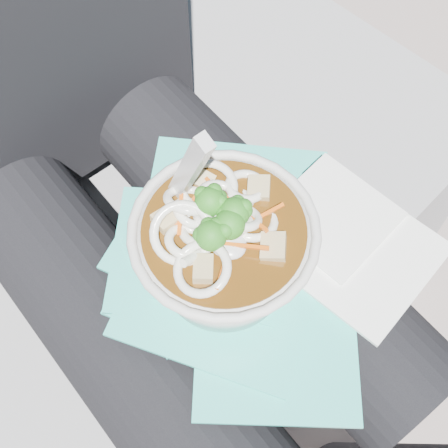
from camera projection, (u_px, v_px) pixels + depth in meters
ground at (210, 406)px, 1.16m from camera, size 20.00×20.00×0.00m
stone_ledge at (149, 300)px, 1.01m from camera, size 1.05×0.60×0.48m
lap at (201, 295)px, 0.68m from camera, size 0.32×0.48×0.14m
person_body at (149, 229)px, 0.69m from camera, size 0.34×0.94×1.02m
plastic_bag at (228, 260)px, 0.61m from camera, size 0.31×0.36×0.02m
napkins at (351, 241)px, 0.61m from camera, size 0.15×0.18×0.01m
udon_bowl at (223, 246)px, 0.55m from camera, size 0.19×0.19×0.21m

